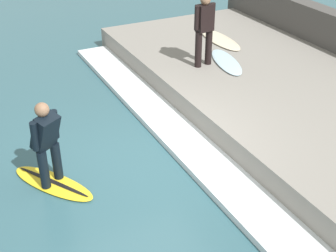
% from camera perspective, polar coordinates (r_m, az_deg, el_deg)
% --- Properties ---
extents(ground_plane, '(28.00, 28.00, 0.00)m').
position_cam_1_polar(ground_plane, '(8.21, -2.49, -4.87)').
color(ground_plane, '#335B66').
extents(concrete_ledge, '(4.40, 11.93, 0.53)m').
position_cam_1_polar(concrete_ledge, '(9.83, 16.52, 1.95)').
color(concrete_ledge, gray).
rests_on(concrete_ledge, ground_plane).
extents(wave_foam_crest, '(0.81, 11.33, 0.12)m').
position_cam_1_polar(wave_foam_crest, '(8.53, 3.17, -2.93)').
color(wave_foam_crest, silver).
rests_on(wave_foam_crest, ground_plane).
extents(surfboard_riding, '(1.27, 1.65, 0.07)m').
position_cam_1_polar(surfboard_riding, '(7.97, -13.83, -6.78)').
color(surfboard_riding, yellow).
rests_on(surfboard_riding, ground_plane).
extents(surfer_riding, '(0.53, 0.53, 1.45)m').
position_cam_1_polar(surfer_riding, '(7.51, -14.60, -1.65)').
color(surfer_riding, black).
rests_on(surfer_riding, surfboard_riding).
extents(surfer_waiting_near, '(0.54, 0.29, 1.61)m').
position_cam_1_polar(surfer_waiting_near, '(10.54, 4.46, 11.97)').
color(surfer_waiting_near, black).
rests_on(surfer_waiting_near, concrete_ledge).
extents(surfboard_waiting_near, '(0.91, 1.71, 0.06)m').
position_cam_1_polar(surfboard_waiting_near, '(11.02, 7.13, 7.79)').
color(surfboard_waiting_near, silver).
rests_on(surfboard_waiting_near, concrete_ledge).
extents(surfboard_spare, '(0.67, 1.83, 0.06)m').
position_cam_1_polar(surfboard_spare, '(12.44, 6.36, 10.46)').
color(surfboard_spare, beige).
rests_on(surfboard_spare, concrete_ledge).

